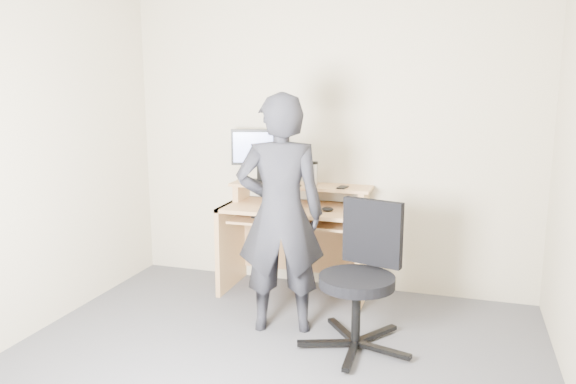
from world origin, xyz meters
The scene contains 13 objects.
ground centered at (0.00, 0.00, 0.00)m, with size 3.50×3.50×0.00m, color #525357.
back_wall centered at (0.00, 1.75, 1.25)m, with size 3.50×0.02×2.50m, color beige.
desk centered at (-0.20, 1.53, 0.55)m, with size 1.20×0.60×0.91m.
monitor centered at (-0.58, 1.62, 1.18)m, with size 0.47×0.16×0.45m.
external_drive centered at (-0.34, 1.63, 1.01)m, with size 0.07×0.13×0.20m, color black.
travel_mug centered at (-0.09, 1.61, 1.00)m, with size 0.08×0.08×0.18m, color #B9B9BE.
smartphone centered at (0.17, 1.55, 0.92)m, with size 0.07×0.13×0.01m, color black.
charger centered at (-0.31, 1.50, 0.93)m, with size 0.04×0.04×0.04m, color black.
headphones centered at (-0.36, 1.64, 0.92)m, with size 0.16×0.16×0.02m, color silver.
keyboard centered at (-0.31, 1.36, 0.67)m, with size 0.46×0.18×0.03m, color black.
mouse centered at (0.10, 1.35, 0.77)m, with size 0.10×0.06×0.04m, color black.
office_chair centered at (0.50, 0.67, 0.52)m, with size 0.76×0.73×0.96m.
person centered at (-0.10, 0.75, 0.85)m, with size 0.62×0.41×1.70m, color black.
Camera 1 is at (1.09, -2.89, 1.75)m, focal length 35.00 mm.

